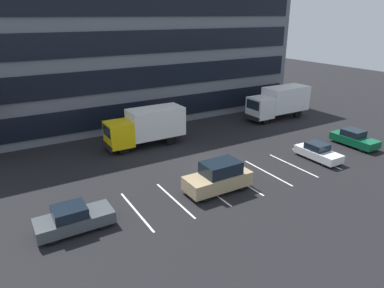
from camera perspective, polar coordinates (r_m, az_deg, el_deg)
The scene contains 9 objects.
ground_plane at distance 29.27m, azimuth 3.50°, elevation -3.38°, with size 120.00×120.00×0.00m, color black.
office_building at distance 42.98m, azimuth -10.32°, elevation 14.04°, with size 39.32×12.10×14.40m.
lot_markings at distance 26.71m, azimuth 7.82°, elevation -6.00°, with size 16.94×5.40×0.01m.
box_truck_yellow at distance 33.11m, azimuth -7.47°, elevation 3.04°, with size 7.61×2.52×3.53m.
box_truck_white at distance 42.99m, azimuth 14.13°, elevation 6.83°, with size 8.04×2.66×3.73m.
sedan_forest at distance 36.52m, azimuth 25.07°, elevation 0.83°, with size 1.81×4.33×1.55m.
sedan_white at distance 31.87m, azimuth 19.98°, elevation -1.26°, with size 1.69×4.03×1.44m.
sedan_charcoal at distance 21.68m, azimuth -18.88°, elevation -11.54°, with size 4.39×1.84×1.57m.
suv_tan at distance 24.70m, azimuth 4.38°, elevation -5.45°, with size 4.83×2.05×2.18m.
Camera 1 is at (-15.29, -21.95, 11.88)m, focal length 32.48 mm.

